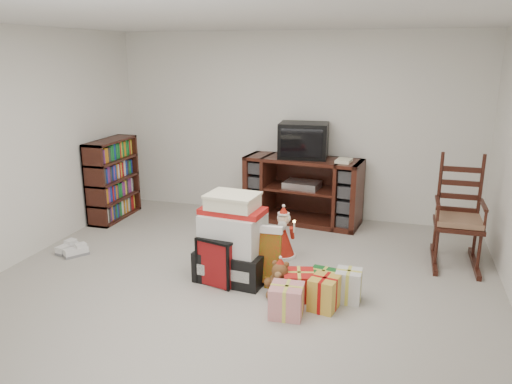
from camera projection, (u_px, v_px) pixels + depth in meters
room at (235, 164)px, 4.49m from camera, size 5.01×5.01×2.51m
tv_stand at (303, 190)px, 6.68m from camera, size 1.59×0.73×0.88m
bookshelf at (113, 181)px, 6.81m from camera, size 0.30×0.90×1.10m
rocking_chair at (457, 225)px, 5.38m from camera, size 0.49×0.82×1.23m
gift_pile at (233, 243)px, 4.99m from camera, size 0.74×0.57×0.87m
red_suitcase at (218, 261)px, 4.90m from camera, size 0.41×0.28×0.57m
stocking at (269, 256)px, 4.86m from camera, size 0.29×0.14×0.62m
teddy_bear at (280, 281)px, 4.68m from camera, size 0.23×0.21×0.35m
santa_figurine at (283, 238)px, 5.55m from camera, size 0.29×0.28×0.60m
mrs_claus_figurine at (240, 225)px, 5.91m from camera, size 0.32×0.30×0.65m
sneaker_pair at (72, 250)px, 5.68m from camera, size 0.38×0.29×0.10m
gift_cluster at (316, 288)px, 4.58m from camera, size 0.77×0.87×0.26m
crt_television at (303, 140)px, 6.53m from camera, size 0.66×0.50×0.46m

